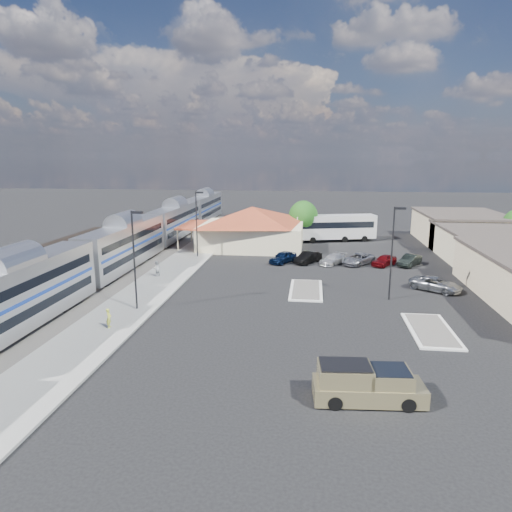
# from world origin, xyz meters

# --- Properties ---
(ground) EXTENTS (280.00, 280.00, 0.00)m
(ground) POSITION_xyz_m (0.00, 0.00, 0.00)
(ground) COLOR black
(ground) RESTS_ON ground
(railbed) EXTENTS (16.00, 100.00, 0.12)m
(railbed) POSITION_xyz_m (-21.00, 8.00, 0.06)
(railbed) COLOR #4C4944
(railbed) RESTS_ON ground
(platform) EXTENTS (5.50, 92.00, 0.18)m
(platform) POSITION_xyz_m (-12.00, 6.00, 0.09)
(platform) COLOR gray
(platform) RESTS_ON ground
(passenger_train) EXTENTS (3.00, 104.00, 5.55)m
(passenger_train) POSITION_xyz_m (-18.00, 8.38, 2.87)
(passenger_train) COLOR silver
(passenger_train) RESTS_ON ground
(freight_cars) EXTENTS (2.80, 46.00, 4.00)m
(freight_cars) POSITION_xyz_m (-24.00, 8.70, 1.93)
(freight_cars) COLOR black
(freight_cars) RESTS_ON ground
(station_depot) EXTENTS (18.35, 12.24, 6.20)m
(station_depot) POSITION_xyz_m (-4.56, 24.00, 3.13)
(station_depot) COLOR beige
(station_depot) RESTS_ON ground
(buildings_east) EXTENTS (14.40, 51.40, 4.80)m
(buildings_east) POSITION_xyz_m (28.00, 14.28, 2.27)
(buildings_east) COLOR #C6B28C
(buildings_east) RESTS_ON ground
(traffic_island_south) EXTENTS (3.30, 7.50, 0.21)m
(traffic_island_south) POSITION_xyz_m (4.00, 2.00, 0.10)
(traffic_island_south) COLOR silver
(traffic_island_south) RESTS_ON ground
(traffic_island_north) EXTENTS (3.30, 7.50, 0.21)m
(traffic_island_north) POSITION_xyz_m (14.00, -8.00, 0.10)
(traffic_island_north) COLOR silver
(traffic_island_north) RESTS_ON ground
(lamp_plat_s) EXTENTS (1.08, 0.25, 9.00)m
(lamp_plat_s) POSITION_xyz_m (-10.90, -6.00, 5.34)
(lamp_plat_s) COLOR black
(lamp_plat_s) RESTS_ON ground
(lamp_plat_n) EXTENTS (1.08, 0.25, 9.00)m
(lamp_plat_n) POSITION_xyz_m (-10.90, 16.00, 5.34)
(lamp_plat_n) COLOR black
(lamp_plat_n) RESTS_ON ground
(lamp_lot) EXTENTS (1.08, 0.25, 9.00)m
(lamp_lot) POSITION_xyz_m (12.10, 0.00, 5.34)
(lamp_lot) COLOR black
(lamp_lot) RESTS_ON ground
(tree_depot) EXTENTS (4.71, 4.71, 6.63)m
(tree_depot) POSITION_xyz_m (3.00, 30.00, 4.02)
(tree_depot) COLOR #382314
(tree_depot) RESTS_ON ground
(pickup_truck) EXTENTS (6.32, 2.71, 2.13)m
(pickup_truck) POSITION_xyz_m (7.83, -19.32, 1.01)
(pickup_truck) COLOR tan
(pickup_truck) RESTS_ON ground
(suv) EXTENTS (5.60, 4.91, 1.44)m
(suv) POSITION_xyz_m (17.22, 3.63, 0.72)
(suv) COLOR #9A9EA2
(suv) RESTS_ON ground
(coach_bus) EXTENTS (13.50, 6.17, 4.24)m
(coach_bus) POSITION_xyz_m (8.10, 30.86, 2.44)
(coach_bus) COLOR white
(coach_bus) RESTS_ON ground
(person_a) EXTENTS (0.47, 0.63, 1.58)m
(person_a) POSITION_xyz_m (-11.44, -10.74, 0.97)
(person_a) COLOR #D9E146
(person_a) RESTS_ON platform
(person_b) EXTENTS (0.97, 1.06, 1.77)m
(person_b) POSITION_xyz_m (-13.04, 5.16, 1.06)
(person_b) COLOR silver
(person_b) RESTS_ON platform
(parked_car_a) EXTENTS (3.85, 4.74, 1.52)m
(parked_car_a) POSITION_xyz_m (0.81, 14.25, 0.76)
(parked_car_a) COLOR #0B1A3A
(parked_car_a) RESTS_ON ground
(parked_car_b) EXTENTS (3.77, 4.70, 1.50)m
(parked_car_b) POSITION_xyz_m (4.01, 14.55, 0.75)
(parked_car_b) COLOR black
(parked_car_b) RESTS_ON ground
(parked_car_c) EXTENTS (4.00, 4.79, 1.31)m
(parked_car_c) POSITION_xyz_m (7.21, 14.25, 0.66)
(parked_car_c) COLOR silver
(parked_car_c) RESTS_ON ground
(parked_car_d) EXTENTS (5.04, 5.51, 1.43)m
(parked_car_d) POSITION_xyz_m (10.41, 14.55, 0.71)
(parked_car_d) COLOR gray
(parked_car_d) RESTS_ON ground
(parked_car_e) EXTENTS (3.83, 4.27, 1.40)m
(parked_car_e) POSITION_xyz_m (13.61, 14.25, 0.70)
(parked_car_e) COLOR maroon
(parked_car_e) RESTS_ON ground
(parked_car_f) EXTENTS (3.69, 4.50, 1.44)m
(parked_car_f) POSITION_xyz_m (16.81, 14.55, 0.72)
(parked_car_f) COLOR black
(parked_car_f) RESTS_ON ground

